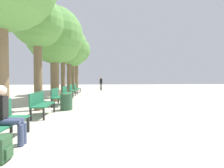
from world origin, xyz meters
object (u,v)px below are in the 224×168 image
object	(u,v)px
tree_row_2	(54,36)
trash_bin	(66,102)
backpack	(3,149)
bench_row_5	(77,88)
person_seated	(7,114)
tree_row_5	(73,54)
bench_row_4	(73,89)
bench_row_3	(67,92)
tree_row_1	(37,23)
tree_row_6	(76,50)
tree_row_3	(63,47)
bench_row_0	(1,119)
tree_row_4	(69,46)
bench_row_2	(58,96)
pedestrian_near	(101,83)
bench_row_1	(41,102)

from	to	relation	value
tree_row_2	trash_bin	distance (m)	5.13
backpack	bench_row_5	bearing A→B (deg)	92.10
person_seated	tree_row_5	bearing A→B (deg)	92.96
bench_row_4	tree_row_2	size ratio (longest dim) A/B	0.25
bench_row_3	tree_row_1	distance (m)	5.53
bench_row_5	tree_row_6	distance (m)	6.44
bench_row_3	backpack	bearing A→B (deg)	-86.65
tree_row_5	tree_row_1	bearing A→B (deg)	-90.00
tree_row_2	tree_row_3	size ratio (longest dim) A/B	1.15
bench_row_0	tree_row_4	xyz separation A→B (m)	(-0.55, 12.80, 4.03)
bench_row_2	tree_row_1	distance (m)	3.82
tree_row_6	backpack	xyz separation A→B (m)	(1.10, -19.55, -4.88)
tree_row_3	bench_row_0	bearing A→B (deg)	-86.85
backpack	pedestrian_near	xyz separation A→B (m)	(2.03, 18.77, 0.76)
bench_row_1	tree_row_5	distance (m)	12.94
bench_row_3	tree_row_6	size ratio (longest dim) A/B	0.22
bench_row_4	trash_bin	xyz separation A→B (m)	(0.75, -7.11, -0.16)
bench_row_3	tree_row_4	distance (m)	5.97
tree_row_1	trash_bin	bearing A→B (deg)	-1.92
person_seated	trash_bin	distance (m)	4.39
tree_row_3	tree_row_5	world-z (taller)	tree_row_5
tree_row_1	pedestrian_near	bearing A→B (deg)	77.05
tree_row_1	trash_bin	distance (m)	3.87
bench_row_0	pedestrian_near	world-z (taller)	pedestrian_near
bench_row_4	trash_bin	world-z (taller)	bench_row_4
bench_row_2	bench_row_3	xyz separation A→B (m)	(0.00, 2.81, 0.00)
backpack	trash_bin	bearing A→B (deg)	87.79
bench_row_0	bench_row_2	bearing A→B (deg)	90.00
tree_row_3	pedestrian_near	distance (m)	8.96
backpack	bench_row_2	bearing A→B (deg)	94.77
tree_row_3	person_seated	world-z (taller)	tree_row_3
bench_row_4	pedestrian_near	bearing A→B (deg)	68.45
tree_row_5	tree_row_6	bearing A→B (deg)	90.00
bench_row_5	backpack	xyz separation A→B (m)	(0.55, -15.04, -0.32)
bench_row_5	tree_row_2	world-z (taller)	tree_row_2
bench_row_3	tree_row_1	bearing A→B (deg)	-97.31
backpack	trash_bin	world-z (taller)	trash_bin
backpack	trash_bin	xyz separation A→B (m)	(0.20, 5.11, 0.16)
tree_row_1	person_seated	bearing A→B (deg)	-79.71
bench_row_0	bench_row_4	xyz separation A→B (m)	(0.00, 11.25, 0.00)
bench_row_5	bench_row_4	bearing A→B (deg)	-90.00
tree_row_6	bench_row_2	bearing A→B (deg)	-87.58
tree_row_2	tree_row_6	xyz separation A→B (m)	(0.00, 11.26, 0.90)
pedestrian_near	trash_bin	world-z (taller)	pedestrian_near
bench_row_2	tree_row_5	size ratio (longest dim) A/B	0.27
bench_row_2	bench_row_3	bearing A→B (deg)	90.00
bench_row_3	tree_row_4	bearing A→B (deg)	97.13
bench_row_2	bench_row_4	size ratio (longest dim) A/B	1.00
bench_row_2	pedestrian_near	distance (m)	12.44
bench_row_4	tree_row_3	world-z (taller)	tree_row_3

